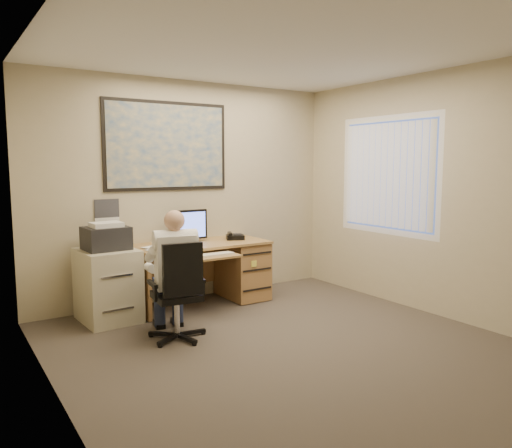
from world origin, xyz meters
TOP-DOWN VIEW (x-y plane):
  - room_shell at (0.00, 0.00)m, footprint 4.00×4.50m
  - desk at (0.31, 1.90)m, footprint 1.60×0.97m
  - world_map at (-0.27, 2.23)m, footprint 1.56×0.03m
  - wall_calendar at (-1.02, 2.24)m, footprint 0.28×0.01m
  - window_blinds at (1.97, 0.80)m, footprint 0.06×1.40m
  - filing_cabinet at (-1.15, 1.86)m, footprint 0.60×0.70m
  - office_chair at (-0.76, 0.88)m, footprint 0.63×0.63m
  - person at (-0.76, 0.96)m, footprint 0.66×0.84m

SIDE VIEW (x-z plane):
  - office_chair at x=-0.76m, z-range -0.20..0.77m
  - desk at x=0.31m, z-range -0.12..1.01m
  - filing_cabinet at x=-1.15m, z-range -0.08..1.00m
  - person at x=-0.76m, z-range 0.00..1.25m
  - wall_calendar at x=-1.02m, z-range 0.87..1.29m
  - room_shell at x=0.00m, z-range 0.00..2.70m
  - window_blinds at x=1.97m, z-range 0.90..2.20m
  - world_map at x=-0.27m, z-range 1.37..2.43m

